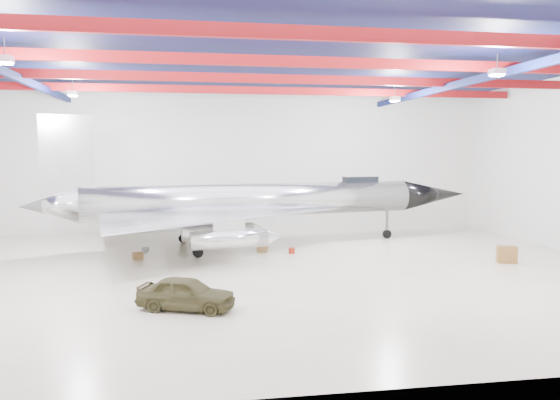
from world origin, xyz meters
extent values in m
plane|color=beige|center=(0.00, 0.00, 0.00)|extent=(40.00, 40.00, 0.00)
plane|color=silver|center=(0.00, 15.00, 5.50)|extent=(40.00, 0.00, 40.00)
plane|color=#0A0F38|center=(0.00, 0.00, 11.00)|extent=(40.00, 40.00, 0.00)
cube|color=maroon|center=(0.00, -9.00, 10.40)|extent=(39.50, 0.25, 0.50)
cube|color=maroon|center=(0.00, -3.00, 10.40)|extent=(39.50, 0.25, 0.50)
cube|color=maroon|center=(0.00, 3.00, 10.40)|extent=(39.50, 0.25, 0.50)
cube|color=maroon|center=(0.00, 9.00, 10.40)|extent=(39.50, 0.25, 0.50)
cube|color=#0C164B|center=(-12.00, 0.00, 10.10)|extent=(0.25, 29.50, 0.40)
cube|color=#0C164B|center=(12.00, 0.00, 10.10)|extent=(0.25, 29.50, 0.40)
cube|color=silver|center=(-10.00, -6.00, 9.70)|extent=(0.55, 0.55, 0.25)
cube|color=silver|center=(10.00, -6.00, 9.70)|extent=(0.55, 0.55, 0.25)
cube|color=silver|center=(-10.00, 6.00, 9.70)|extent=(0.55, 0.55, 0.25)
cube|color=silver|center=(10.00, 6.00, 9.70)|extent=(0.55, 0.55, 0.25)
cylinder|color=silver|center=(1.05, 7.52, 3.08)|extent=(22.07, 5.90, 2.20)
cone|color=black|center=(14.61, 9.86, 3.08)|extent=(5.80, 3.10, 2.20)
cone|color=silver|center=(-11.43, 5.37, 3.08)|extent=(3.63, 2.73, 2.20)
cube|color=silver|center=(-10.34, 5.56, 5.95)|extent=(3.06, 0.65, 4.95)
cube|color=black|center=(8.65, 8.83, 4.24)|extent=(2.54, 1.28, 0.55)
cylinder|color=silver|center=(-1.18, 0.99, 1.54)|extent=(4.29, 1.69, 0.99)
cylinder|color=silver|center=(-1.65, 3.71, 1.54)|extent=(4.29, 1.69, 0.99)
cylinder|color=silver|center=(-2.77, 10.22, 1.54)|extent=(4.29, 1.69, 0.99)
cylinder|color=silver|center=(-3.23, 12.93, 1.54)|extent=(4.29, 1.69, 0.99)
cylinder|color=#59595B|center=(10.82, 9.20, 0.99)|extent=(0.20, 0.20, 1.98)
cylinder|color=black|center=(10.82, 9.20, 0.31)|extent=(0.65, 0.34, 0.62)
cylinder|color=#59595B|center=(-2.82, 4.06, 0.99)|extent=(0.20, 0.20, 1.98)
cylinder|color=black|center=(-2.82, 4.06, 0.31)|extent=(0.65, 0.34, 0.62)
cylinder|color=#59595B|center=(-3.76, 9.49, 0.99)|extent=(0.20, 0.20, 1.98)
cylinder|color=black|center=(-3.76, 9.49, 0.31)|extent=(0.65, 0.34, 0.62)
imported|color=#3E3A1F|center=(-3.43, -6.72, 0.66)|extent=(4.18, 2.85, 1.32)
cube|color=brown|center=(14.33, -0.35, 0.48)|extent=(1.17, 0.82, 0.97)
cube|color=olive|center=(-6.30, 4.16, 0.19)|extent=(0.68, 0.62, 0.39)
cube|color=olive|center=(1.32, 6.25, 0.23)|extent=(0.79, 0.71, 0.45)
cube|color=#59595B|center=(-6.07, 6.71, 0.13)|extent=(0.43, 0.38, 0.26)
cylinder|color=maroon|center=(2.90, 4.46, 0.18)|extent=(0.51, 0.51, 0.35)
cube|color=olive|center=(1.18, 5.26, 0.21)|extent=(0.67, 0.58, 0.41)
cylinder|color=#59595B|center=(0.65, 10.74, 0.19)|extent=(0.52, 0.52, 0.39)
camera|label=1|loc=(-3.18, -28.19, 6.22)|focal=35.00mm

